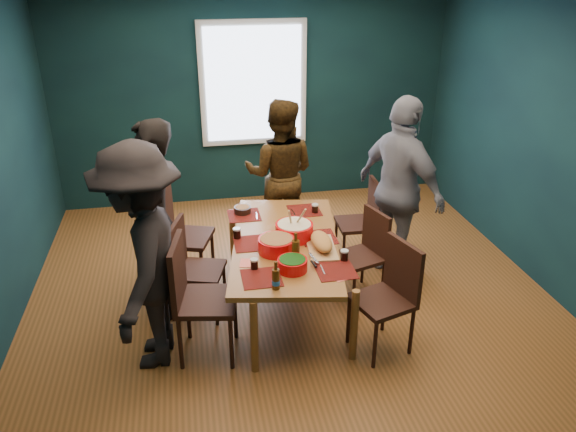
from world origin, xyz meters
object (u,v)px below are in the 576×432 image
object	(u,v)px
person_back	(280,174)
cutting_board	(321,243)
chair_right_far	(365,216)
chair_left_far	(176,228)
person_right	(400,190)
person_far_left	(156,222)
chair_right_mid	(367,247)
chair_left_mid	(190,262)
bowl_dumpling	(294,230)
bowl_salad	(276,244)
chair_left_near	(194,291)
bowl_herbs	(292,264)
dining_table	(285,247)
person_near_left	(143,259)
chair_right_near	(391,289)

from	to	relation	value
person_back	cutting_board	size ratio (longest dim) A/B	2.81
chair_right_far	person_back	world-z (taller)	person_back
chair_left_far	person_right	distance (m)	2.24
cutting_board	person_far_left	bearing A→B (deg)	170.64
chair_right_mid	person_back	size ratio (longest dim) A/B	0.52
chair_left_mid	person_far_left	bearing A→B (deg)	178.29
chair_right_mid	person_far_left	xyz separation A→B (m)	(-1.93, 0.07, 0.41)
bowl_dumpling	cutting_board	distance (m)	0.32
bowl_salad	chair_left_mid	bearing A→B (deg)	161.07
person_back	person_right	world-z (taller)	person_right
chair_left_near	bowl_dumpling	distance (m)	1.11
person_right	bowl_herbs	bearing A→B (deg)	102.61
dining_table	bowl_dumpling	world-z (taller)	bowl_dumpling
chair_left_far	cutting_board	xyz separation A→B (m)	(1.25, -0.86, 0.16)
chair_left_far	chair_left_mid	size ratio (longest dim) A/B	1.13
dining_table	chair_left_near	distance (m)	1.00
person_far_left	chair_right_mid	bearing A→B (deg)	86.25
dining_table	chair_left_far	bearing A→B (deg)	156.40
bowl_dumpling	dining_table	bearing A→B (deg)	-155.34
person_right	bowl_salad	size ratio (longest dim) A/B	5.87
person_far_left	person_right	distance (m)	2.36
chair_right_far	person_back	distance (m)	1.05
chair_left_mid	person_far_left	world-z (taller)	person_far_left
chair_left_far	chair_right_mid	bearing A→B (deg)	0.89
chair_left_near	person_near_left	world-z (taller)	person_near_left
chair_right_near	person_far_left	world-z (taller)	person_far_left
chair_left_near	chair_right_near	world-z (taller)	chair_left_near
chair_right_far	person_back	xyz separation A→B (m)	(-0.81, 0.60, 0.31)
chair_left_near	chair_right_far	xyz separation A→B (m)	(1.83, 1.25, -0.08)
chair_right_far	person_right	world-z (taller)	person_right
dining_table	chair_right_mid	world-z (taller)	chair_right_mid
chair_right_far	bowl_dumpling	distance (m)	1.16
chair_right_near	person_back	distance (m)	2.14
dining_table	bowl_salad	xyz separation A→B (m)	(-0.11, -0.19, 0.14)
person_back	person_near_left	bearing A→B (deg)	70.89
chair_left_near	person_near_left	size ratio (longest dim) A/B	0.56
person_far_left	cutting_board	world-z (taller)	person_far_left
chair_left_near	chair_right_mid	distance (m)	1.77
chair_left_near	cutting_board	xyz separation A→B (m)	(1.12, 0.32, 0.15)
chair_left_near	chair_right_near	xyz separation A→B (m)	(1.59, -0.20, -0.05)
chair_right_mid	bowl_salad	bearing A→B (deg)	179.06
person_right	bowl_salad	distance (m)	1.48
chair_right_near	person_near_left	world-z (taller)	person_near_left
chair_left_far	person_back	world-z (taller)	person_back
chair_right_near	bowl_herbs	bearing A→B (deg)	147.37
dining_table	chair_left_far	xyz separation A→B (m)	(-0.97, 0.65, -0.03)
chair_left_mid	chair_right_mid	size ratio (longest dim) A/B	1.07
chair_left_far	bowl_salad	world-z (taller)	chair_left_far
chair_left_far	person_near_left	world-z (taller)	person_near_left
chair_right_far	cutting_board	size ratio (longest dim) A/B	1.53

